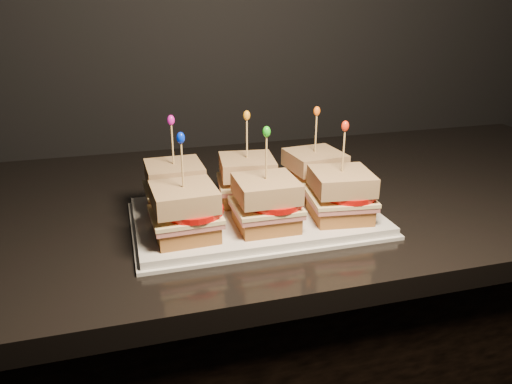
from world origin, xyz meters
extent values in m
cube|color=black|center=(0.59, 1.65, 0.89)|extent=(2.47, 0.73, 0.04)
cube|color=silver|center=(0.90, 1.52, 0.91)|extent=(0.40, 0.25, 0.02)
cube|color=silver|center=(0.90, 1.52, 0.91)|extent=(0.41, 0.26, 0.01)
cube|color=brown|center=(0.78, 1.57, 0.93)|extent=(0.09, 0.09, 0.03)
cube|color=#B0615A|center=(0.78, 1.57, 0.95)|extent=(0.10, 0.10, 0.01)
cube|color=#F5DF9A|center=(0.78, 1.57, 0.96)|extent=(0.10, 0.10, 0.01)
cylinder|color=#C00E09|center=(0.79, 1.57, 0.97)|extent=(0.09, 0.09, 0.01)
cube|color=brown|center=(0.78, 1.57, 0.99)|extent=(0.09, 0.09, 0.03)
cylinder|color=tan|center=(0.78, 1.57, 1.03)|extent=(0.00, 0.00, 0.09)
ellipsoid|color=#CB119F|center=(0.78, 1.57, 1.08)|extent=(0.01, 0.01, 0.02)
cube|color=brown|center=(0.90, 1.57, 0.93)|extent=(0.10, 0.10, 0.03)
cube|color=#B0615A|center=(0.90, 1.57, 0.95)|extent=(0.11, 0.11, 0.01)
cube|color=#F5DF9A|center=(0.90, 1.57, 0.96)|extent=(0.11, 0.11, 0.01)
cylinder|color=#C00E09|center=(0.92, 1.57, 0.97)|extent=(0.09, 0.09, 0.01)
cube|color=brown|center=(0.90, 1.57, 0.99)|extent=(0.10, 0.10, 0.03)
cylinder|color=tan|center=(0.90, 1.57, 1.03)|extent=(0.00, 0.00, 0.09)
ellipsoid|color=orange|center=(0.90, 1.57, 1.08)|extent=(0.01, 0.01, 0.02)
cube|color=brown|center=(1.03, 1.57, 0.93)|extent=(0.10, 0.10, 0.03)
cube|color=#B0615A|center=(1.03, 1.57, 0.95)|extent=(0.11, 0.11, 0.01)
cube|color=#F5DF9A|center=(1.03, 1.57, 0.96)|extent=(0.11, 0.11, 0.01)
cylinder|color=#C00E09|center=(1.04, 1.57, 0.97)|extent=(0.09, 0.09, 0.01)
cube|color=brown|center=(1.03, 1.57, 0.99)|extent=(0.10, 0.10, 0.03)
cylinder|color=tan|center=(1.03, 1.57, 1.03)|extent=(0.00, 0.00, 0.09)
ellipsoid|color=orange|center=(1.03, 1.57, 1.08)|extent=(0.01, 0.01, 0.02)
cube|color=brown|center=(0.78, 1.46, 0.93)|extent=(0.10, 0.10, 0.03)
cube|color=#B0615A|center=(0.78, 1.46, 0.95)|extent=(0.10, 0.10, 0.01)
cube|color=#F5DF9A|center=(0.78, 1.46, 0.96)|extent=(0.11, 0.10, 0.01)
cylinder|color=#C00E09|center=(0.79, 1.45, 0.97)|extent=(0.09, 0.09, 0.01)
cube|color=brown|center=(0.78, 1.46, 0.99)|extent=(0.10, 0.10, 0.03)
cylinder|color=tan|center=(0.78, 1.46, 1.03)|extent=(0.00, 0.00, 0.09)
ellipsoid|color=#0326E5|center=(0.78, 1.46, 1.08)|extent=(0.01, 0.01, 0.02)
cube|color=brown|center=(0.90, 1.46, 0.93)|extent=(0.09, 0.09, 0.03)
cube|color=#B0615A|center=(0.90, 1.46, 0.95)|extent=(0.10, 0.10, 0.01)
cube|color=#F5DF9A|center=(0.90, 1.46, 0.96)|extent=(0.10, 0.10, 0.01)
cylinder|color=#C00E09|center=(0.92, 1.45, 0.97)|extent=(0.09, 0.09, 0.01)
cube|color=brown|center=(0.90, 1.46, 0.99)|extent=(0.09, 0.09, 0.03)
cylinder|color=tan|center=(0.90, 1.46, 1.03)|extent=(0.00, 0.00, 0.09)
ellipsoid|color=#1CB217|center=(0.90, 1.46, 1.08)|extent=(0.01, 0.01, 0.02)
cube|color=brown|center=(1.03, 1.46, 0.93)|extent=(0.10, 0.10, 0.03)
cube|color=#B0615A|center=(1.03, 1.46, 0.95)|extent=(0.11, 0.11, 0.01)
cube|color=#F5DF9A|center=(1.03, 1.46, 0.96)|extent=(0.11, 0.11, 0.01)
cylinder|color=#C00E09|center=(1.04, 1.45, 0.97)|extent=(0.09, 0.09, 0.01)
cube|color=brown|center=(1.03, 1.46, 0.99)|extent=(0.10, 0.10, 0.03)
cylinder|color=tan|center=(1.03, 1.46, 1.03)|extent=(0.00, 0.00, 0.09)
ellipsoid|color=red|center=(1.03, 1.46, 1.08)|extent=(0.01, 0.01, 0.02)
camera|label=1|loc=(0.69, 0.77, 1.26)|focal=35.00mm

